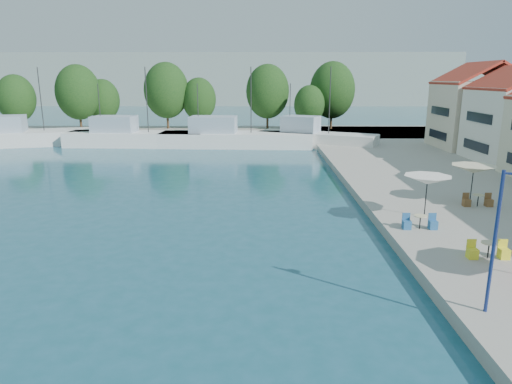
{
  "coord_description": "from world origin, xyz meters",
  "views": [
    {
      "loc": [
        -0.69,
        -2.0,
        8.46
      ],
      "look_at": [
        -1.05,
        26.0,
        1.45
      ],
      "focal_mm": 32.0,
      "sensor_mm": 36.0,
      "label": 1
    }
  ],
  "objects_px": {
    "trawler_03": "(232,138)",
    "umbrella_cream": "(474,169)",
    "street_lamp": "(509,216)",
    "trawler_01": "(21,137)",
    "trawler_02": "(132,138)",
    "trawler_04": "(314,138)",
    "umbrella_white": "(428,180)"
  },
  "relations": [
    {
      "from": "trawler_03",
      "to": "umbrella_white",
      "type": "bearing_deg",
      "value": -64.69
    },
    {
      "from": "umbrella_cream",
      "to": "street_lamp",
      "type": "distance_m",
      "value": 15.4
    },
    {
      "from": "umbrella_cream",
      "to": "trawler_04",
      "type": "bearing_deg",
      "value": 103.51
    },
    {
      "from": "umbrella_white",
      "to": "street_lamp",
      "type": "xyz_separation_m",
      "value": [
        -1.45,
        -11.34,
        1.3
      ]
    },
    {
      "from": "trawler_04",
      "to": "trawler_01",
      "type": "bearing_deg",
      "value": -156.33
    },
    {
      "from": "umbrella_white",
      "to": "street_lamp",
      "type": "relative_size",
      "value": 0.54
    },
    {
      "from": "trawler_01",
      "to": "umbrella_cream",
      "type": "distance_m",
      "value": 53.72
    },
    {
      "from": "trawler_02",
      "to": "trawler_04",
      "type": "bearing_deg",
      "value": 1.42
    },
    {
      "from": "trawler_02",
      "to": "trawler_03",
      "type": "height_order",
      "value": "same"
    },
    {
      "from": "trawler_01",
      "to": "umbrella_cream",
      "type": "height_order",
      "value": "trawler_01"
    },
    {
      "from": "trawler_04",
      "to": "umbrella_cream",
      "type": "bearing_deg",
      "value": -51.25
    },
    {
      "from": "trawler_02",
      "to": "trawler_03",
      "type": "relative_size",
      "value": 0.91
    },
    {
      "from": "trawler_01",
      "to": "umbrella_white",
      "type": "relative_size",
      "value": 8.43
    },
    {
      "from": "trawler_01",
      "to": "trawler_04",
      "type": "height_order",
      "value": "same"
    },
    {
      "from": "street_lamp",
      "to": "trawler_02",
      "type": "bearing_deg",
      "value": 144.02
    },
    {
      "from": "trawler_02",
      "to": "trawler_04",
      "type": "xyz_separation_m",
      "value": [
        23.14,
        -0.31,
        0.0
      ]
    },
    {
      "from": "trawler_02",
      "to": "trawler_04",
      "type": "height_order",
      "value": "same"
    },
    {
      "from": "umbrella_white",
      "to": "street_lamp",
      "type": "bearing_deg",
      "value": -97.31
    },
    {
      "from": "trawler_01",
      "to": "trawler_02",
      "type": "height_order",
      "value": "same"
    },
    {
      "from": "trawler_04",
      "to": "street_lamp",
      "type": "xyz_separation_m",
      "value": [
        1.49,
        -43.16,
        3.02
      ]
    },
    {
      "from": "trawler_02",
      "to": "trawler_03",
      "type": "distance_m",
      "value": 12.82
    },
    {
      "from": "street_lamp",
      "to": "umbrella_white",
      "type": "bearing_deg",
      "value": 107.18
    },
    {
      "from": "street_lamp",
      "to": "trawler_01",
      "type": "bearing_deg",
      "value": 156.07
    },
    {
      "from": "trawler_03",
      "to": "street_lamp",
      "type": "bearing_deg",
      "value": -72.02
    },
    {
      "from": "street_lamp",
      "to": "trawler_03",
      "type": "bearing_deg",
      "value": 129.81
    },
    {
      "from": "trawler_04",
      "to": "street_lamp",
      "type": "distance_m",
      "value": 43.29
    },
    {
      "from": "trawler_02",
      "to": "umbrella_cream",
      "type": "xyz_separation_m",
      "value": [
        30.07,
        -29.12,
        1.76
      ]
    },
    {
      "from": "trawler_01",
      "to": "umbrella_cream",
      "type": "relative_size",
      "value": 8.18
    },
    {
      "from": "umbrella_white",
      "to": "trawler_04",
      "type": "bearing_deg",
      "value": 95.28
    },
    {
      "from": "trawler_03",
      "to": "umbrella_cream",
      "type": "relative_size",
      "value": 6.84
    },
    {
      "from": "trawler_02",
      "to": "trawler_04",
      "type": "distance_m",
      "value": 23.15
    },
    {
      "from": "trawler_03",
      "to": "umbrella_cream",
      "type": "height_order",
      "value": "trawler_03"
    }
  ]
}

